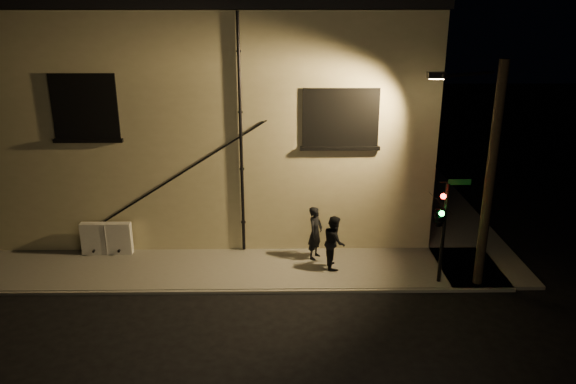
{
  "coord_description": "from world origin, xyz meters",
  "views": [
    {
      "loc": [
        -0.47,
        -15.78,
        8.87
      ],
      "look_at": [
        -0.21,
        1.8,
        2.74
      ],
      "focal_mm": 35.0,
      "sensor_mm": 36.0,
      "label": 1
    }
  ],
  "objects_px": {
    "pedestrian_a": "(315,233)",
    "streetlamp_pole": "(487,172)",
    "traffic_signal": "(440,215)",
    "pedestrian_b": "(334,242)",
    "utility_cabinet": "(107,238)"
  },
  "relations": [
    {
      "from": "traffic_signal",
      "to": "utility_cabinet",
      "type": "bearing_deg",
      "value": 168.0
    },
    {
      "from": "pedestrian_a",
      "to": "traffic_signal",
      "type": "height_order",
      "value": "traffic_signal"
    },
    {
      "from": "utility_cabinet",
      "to": "pedestrian_a",
      "type": "distance_m",
      "value": 7.46
    },
    {
      "from": "utility_cabinet",
      "to": "traffic_signal",
      "type": "distance_m",
      "value": 11.55
    },
    {
      "from": "pedestrian_a",
      "to": "pedestrian_b",
      "type": "relative_size",
      "value": 1.03
    },
    {
      "from": "pedestrian_a",
      "to": "traffic_signal",
      "type": "xyz_separation_m",
      "value": [
        3.72,
        -1.92,
        1.39
      ]
    },
    {
      "from": "pedestrian_b",
      "to": "streetlamp_pole",
      "type": "xyz_separation_m",
      "value": [
        4.46,
        -1.14,
        2.79
      ]
    },
    {
      "from": "traffic_signal",
      "to": "streetlamp_pole",
      "type": "height_order",
      "value": "streetlamp_pole"
    },
    {
      "from": "pedestrian_b",
      "to": "traffic_signal",
      "type": "bearing_deg",
      "value": -114.05
    },
    {
      "from": "traffic_signal",
      "to": "streetlamp_pole",
      "type": "xyz_separation_m",
      "value": [
        1.34,
        0.07,
        1.37
      ]
    },
    {
      "from": "pedestrian_b",
      "to": "traffic_signal",
      "type": "xyz_separation_m",
      "value": [
        3.12,
        -1.21,
        1.42
      ]
    },
    {
      "from": "pedestrian_a",
      "to": "pedestrian_b",
      "type": "height_order",
      "value": "pedestrian_a"
    },
    {
      "from": "utility_cabinet",
      "to": "streetlamp_pole",
      "type": "bearing_deg",
      "value": -10.46
    },
    {
      "from": "pedestrian_b",
      "to": "streetlamp_pole",
      "type": "height_order",
      "value": "streetlamp_pole"
    },
    {
      "from": "pedestrian_a",
      "to": "streetlamp_pole",
      "type": "height_order",
      "value": "streetlamp_pole"
    }
  ]
}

